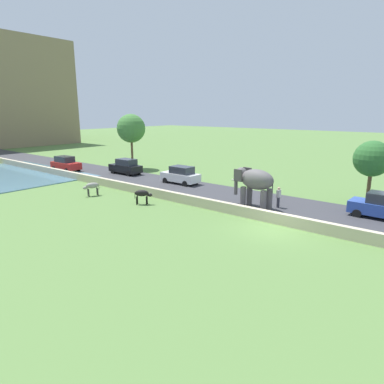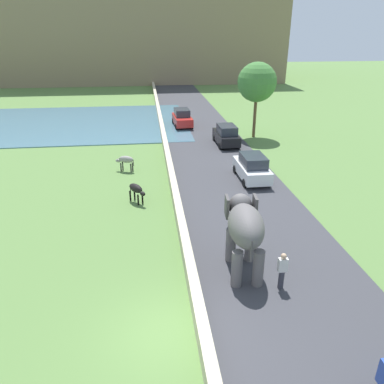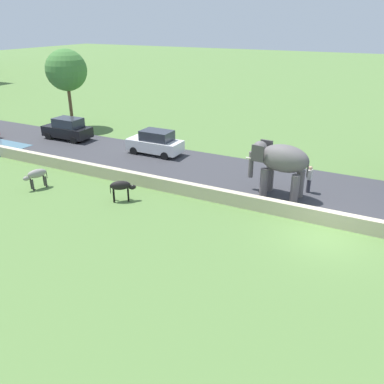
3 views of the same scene
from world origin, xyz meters
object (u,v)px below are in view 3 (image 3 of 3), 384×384
Objects in this scene: elephant at (280,161)px; cow_grey at (36,175)px; person_beside_elephant at (309,179)px; car_white at (155,143)px; car_black at (68,129)px; cow_black at (121,186)px.

cow_grey is at bearing 112.80° from elephant.
cow_grey is (-5.34, 12.70, -1.20)m from elephant.
elephant is at bearing 128.94° from person_beside_elephant.
car_white is 2.85× the size of cow_grey.
car_white is at bearing -90.00° from car_black.
car_black is 10.15m from cow_grey.
car_black reaches higher than cow_grey.
cow_grey is at bearing 114.70° from person_beside_elephant.
cow_black is at bearing -124.72° from car_black.
cow_grey is at bearing -146.54° from car_black.
person_beside_elephant is 1.25× the size of cow_black.
person_beside_elephant is 0.40× the size of car_black.
car_black is 2.86× the size of cow_grey.
cow_black is (-7.63, -11.02, -0.06)m from car_black.
cow_black is (-4.50, 7.28, -1.20)m from elephant.
person_beside_elephant is (1.17, -1.45, -1.16)m from elephant.
car_white is at bearing 80.24° from person_beside_elephant.
cow_black is at bearing 123.03° from person_beside_elephant.
cow_grey is at bearing 98.76° from cow_black.
cow_black is (-5.68, 8.73, -0.04)m from person_beside_elephant.
cow_grey is (-8.47, -5.60, -0.06)m from car_black.
car_white is 8.08m from cow_black.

